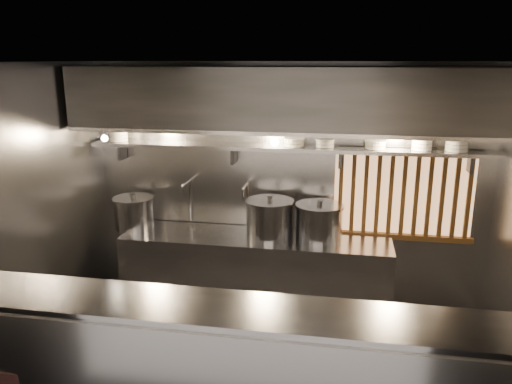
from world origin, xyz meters
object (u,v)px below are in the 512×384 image
(pendant_bulb, at_px, (275,142))
(stock_pot_left, at_px, (134,212))
(stock_pot_right, at_px, (319,222))
(heat_lamp, at_px, (103,133))
(stock_pot_mid, at_px, (270,219))

(pendant_bulb, relative_size, stock_pot_left, 0.35)
(stock_pot_right, bearing_deg, stock_pot_left, 179.91)
(heat_lamp, distance_m, pendant_bulb, 1.83)
(pendant_bulb, xyz_separation_m, stock_pot_left, (-1.65, -0.02, -0.87))
(pendant_bulb, bearing_deg, heat_lamp, -169.00)
(heat_lamp, bearing_deg, pendant_bulb, 11.00)
(heat_lamp, distance_m, stock_pot_mid, 2.02)
(stock_pot_mid, distance_m, stock_pot_right, 0.55)
(stock_pot_left, bearing_deg, stock_pot_right, -0.09)
(pendant_bulb, distance_m, stock_pot_right, 1.00)
(heat_lamp, height_order, pendant_bulb, heat_lamp)
(pendant_bulb, height_order, stock_pot_left, pendant_bulb)
(pendant_bulb, bearing_deg, stock_pot_left, -179.22)
(stock_pot_mid, bearing_deg, stock_pot_left, 178.65)
(heat_lamp, xyz_separation_m, stock_pot_mid, (1.76, 0.29, -0.95))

